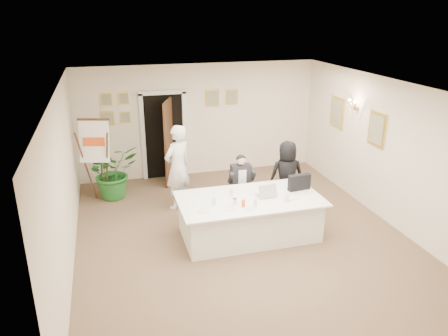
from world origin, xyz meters
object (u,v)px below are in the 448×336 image
Objects in this scene: seated_man at (241,184)px; laptop_bag at (299,182)px; potted_palm at (113,172)px; standing_man at (178,167)px; standing_woman at (287,176)px; conference_table at (249,217)px; oj_glass at (243,203)px; laptop at (266,189)px; flip_chart at (98,164)px; steel_jug at (235,201)px; paper_stack at (290,198)px.

laptop_bag is (0.88, -0.86, 0.29)m from seated_man.
seated_man reaches higher than potted_palm.
standing_man reaches higher than standing_woman.
conference_table is at bearing -179.12° from laptop_bag.
laptop_bag is 1.34m from oj_glass.
standing_man is at bearing 138.78° from laptop_bag.
seated_man is at bearing -32.06° from potted_palm.
laptop is at bearing 33.34° from oj_glass.
flip_chart is 1.00× the size of standing_man.
seated_man is 0.99m from standing_woman.
seated_man is 1.37m from oj_glass.
flip_chart reaches higher than seated_man.
flip_chart reaches higher than laptop.
oj_glass is (-0.55, -0.36, -0.07)m from laptop.
steel_jug is at bearing -165.45° from laptop.
flip_chart reaches higher than paper_stack.
oj_glass is at bearing 50.47° from standing_woman.
standing_woman is (3.80, -1.52, -0.10)m from flip_chart.
paper_stack is (3.05, -2.77, 0.18)m from potted_palm.
seated_man is 2.96m from potted_palm.
standing_man is (1.61, -0.87, 0.06)m from flip_chart.
seated_man is 4.80× the size of paper_stack.
standing_man is at bearing -9.20° from standing_woman.
oj_glass is 1.18× the size of steel_jug.
flip_chart is at bearing 130.91° from oj_glass.
seated_man is 9.87× the size of oj_glass.
seated_man is 1.28m from steel_jug.
oj_glass is 0.18m from steel_jug.
potted_palm is (-2.51, 1.57, -0.04)m from seated_man.
standing_man reaches higher than paper_stack.
standing_woman is 1.87m from oj_glass.
seated_man is 1.38m from standing_man.
laptop_bag is at bearing 19.57° from oj_glass.
standing_woman is at bearing 69.05° from paper_stack.
flip_chart is 4.38m from laptop_bag.
laptop is at bearing 55.56° from standing_woman.
paper_stack is 2.43× the size of steel_jug.
paper_stack reaches higher than conference_table.
steel_jug is at bearing -53.66° from potted_palm.
laptop_bag is at bearing 3.46° from laptop.
steel_jug reaches higher than conference_table.
flip_chart is 0.40m from potted_palm.
seated_man reaches higher than oj_glass.
oj_glass reaches higher than steel_jug.
conference_table is at bearing 162.40° from paper_stack.
flip_chart reaches higher than oj_glass.
laptop is at bearing -178.61° from laptop_bag.
potted_palm is 4.12m from paper_stack.
standing_man reaches higher than potted_palm.
standing_man is at bearing 111.45° from steel_jug.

